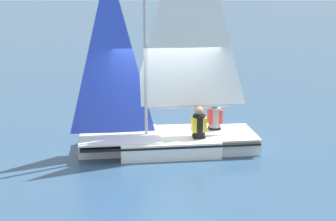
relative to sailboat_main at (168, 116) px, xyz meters
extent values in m
plane|color=#2D4C6B|center=(0.00, 0.01, -0.87)|extent=(260.00, 260.00, 0.00)
cube|color=white|center=(0.00, 0.01, -0.67)|extent=(1.97, 2.55, 0.40)
cube|color=white|center=(-0.25, 1.64, -0.67)|extent=(1.04, 1.10, 0.40)
cube|color=white|center=(0.25, -1.62, -0.67)|extent=(1.52, 1.18, 0.40)
cube|color=black|center=(0.00, 0.01, -0.55)|extent=(2.26, 4.36, 0.05)
cube|color=silver|center=(-0.18, 1.16, -0.46)|extent=(1.78, 2.11, 0.04)
cylinder|color=#B7B7BC|center=(-0.08, 0.53, 2.40)|extent=(0.08, 0.08, 5.76)
cylinder|color=#B7B7BC|center=(0.08, -0.49, 0.21)|extent=(0.39, 2.06, 0.07)
pyramid|color=white|center=(0.08, -0.49, 2.70)|extent=(0.35, 1.95, 4.92)
pyramid|color=blue|center=(-0.20, 1.32, 1.59)|extent=(0.27, 1.42, 3.94)
cube|color=black|center=(0.34, -2.16, -0.73)|extent=(0.04, 0.08, 0.28)
cube|color=black|center=(-0.23, -0.73, -0.64)|extent=(0.28, 0.31, 0.45)
cylinder|color=black|center=(-0.23, -0.73, -0.17)|extent=(0.34, 0.34, 0.50)
cube|color=yellow|center=(-0.23, -0.73, -0.14)|extent=(0.31, 0.38, 0.35)
sphere|color=#A87A56|center=(-0.23, -0.73, 0.18)|extent=(0.22, 0.22, 0.22)
cube|color=black|center=(0.48, -1.15, -0.64)|extent=(0.28, 0.31, 0.45)
cylinder|color=gray|center=(0.48, -1.15, -0.17)|extent=(0.34, 0.34, 0.50)
cube|color=red|center=(0.48, -1.15, -0.14)|extent=(0.31, 0.38, 0.35)
sphere|color=brown|center=(0.48, -1.15, 0.18)|extent=(0.22, 0.22, 0.22)
camera|label=1|loc=(-10.83, -0.33, 3.00)|focal=50.00mm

